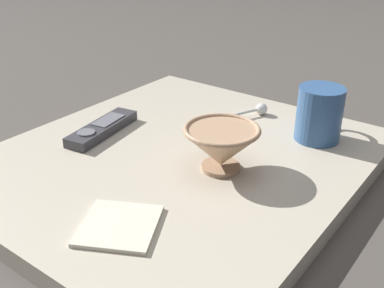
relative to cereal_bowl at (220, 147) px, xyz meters
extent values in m
plane|color=#47423D|center=(0.00, -0.09, -0.08)|extent=(6.00, 6.00, 0.00)
cube|color=#B7AD99|center=(0.00, -0.09, -0.06)|extent=(0.67, 0.60, 0.03)
cylinder|color=tan|center=(0.00, 0.00, -0.04)|extent=(0.07, 0.07, 0.01)
cone|color=tan|center=(0.00, 0.00, 0.00)|extent=(0.13, 0.13, 0.06)
torus|color=tan|center=(0.00, 0.00, 0.03)|extent=(0.13, 0.13, 0.01)
cylinder|color=#33598C|center=(-0.21, 0.08, 0.01)|extent=(0.08, 0.08, 0.10)
torus|color=#33598C|center=(-0.25, 0.07, 0.01)|extent=(0.06, 0.03, 0.06)
cylinder|color=silver|center=(-0.19, -0.09, -0.03)|extent=(0.11, 0.05, 0.01)
sphere|color=silver|center=(-0.25, -0.06, -0.03)|extent=(0.03, 0.03, 0.03)
cube|color=#38383D|center=(0.02, -0.26, -0.03)|extent=(0.18, 0.08, 0.02)
cylinder|color=slate|center=(0.06, -0.26, -0.02)|extent=(0.03, 0.03, 0.00)
cube|color=slate|center=(0.00, -0.27, -0.02)|extent=(0.07, 0.05, 0.00)
cube|color=beige|center=(0.22, -0.02, -0.04)|extent=(0.14, 0.14, 0.01)
camera|label=1|loc=(0.57, 0.37, 0.34)|focal=43.39mm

